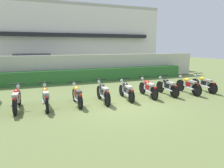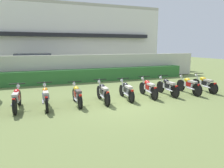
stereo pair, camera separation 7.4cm
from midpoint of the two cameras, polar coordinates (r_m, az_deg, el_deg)
ground at (r=8.71m, az=2.11°, el=-5.77°), size 60.00×60.00×0.00m
building at (r=23.66m, az=-13.45°, el=12.51°), size 20.10×6.50×6.66m
compound_wall at (r=14.84m, az=-8.19°, el=4.61°), size 19.10×0.30×1.84m
hedge_row at (r=14.22m, az=-7.50°, el=2.42°), size 15.28×0.70×0.89m
parked_car at (r=17.47m, az=-21.23°, el=4.94°), size 4.59×2.26×1.89m
motorcycle_in_row_1 at (r=8.69m, az=-25.52°, el=-3.76°), size 0.60×1.92×0.98m
motorcycle_in_row_2 at (r=8.55m, az=-18.42°, el=-3.47°), size 0.60×1.98×0.98m
motorcycle_in_row_3 at (r=8.68m, az=-10.05°, el=-3.00°), size 0.60×1.78×0.94m
motorcycle_in_row_4 at (r=8.94m, az=-2.77°, el=-2.34°), size 0.60×1.88×0.97m
motorcycle_in_row_5 at (r=9.47m, az=3.86°, el=-1.72°), size 0.60×1.81×0.94m
motorcycle_in_row_6 at (r=10.04m, az=9.94°, el=-1.06°), size 0.60×1.88×0.97m
motorcycle_in_row_7 at (r=10.62m, az=15.14°, el=-0.64°), size 0.60×1.84×0.96m
motorcycle_in_row_8 at (r=11.30m, az=20.57°, el=-0.24°), size 0.60×1.93×0.98m
motorcycle_in_row_9 at (r=12.17m, az=24.32°, el=0.17°), size 0.60×1.94×0.96m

